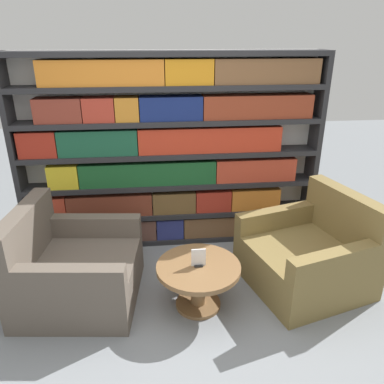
# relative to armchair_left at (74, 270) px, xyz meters

# --- Properties ---
(ground_plane) EXTENTS (14.00, 14.00, 0.00)m
(ground_plane) POSITION_rel_armchair_left_xyz_m (0.87, -0.53, -0.27)
(ground_plane) COLOR gray
(bookshelf) EXTENTS (3.01, 0.30, 1.94)m
(bookshelf) POSITION_rel_armchair_left_xyz_m (0.87, 0.93, 0.69)
(bookshelf) COLOR silver
(bookshelf) RESTS_ON ground_plane
(armchair_left) EXTENTS (1.02, 1.01, 0.83)m
(armchair_left) POSITION_rel_armchair_left_xyz_m (0.00, 0.00, 0.00)
(armchair_left) COLOR brown
(armchair_left) RESTS_ON ground_plane
(armchair_right) EXTENTS (1.14, 1.14, 0.83)m
(armchair_right) POSITION_rel_armchair_left_xyz_m (2.03, 0.01, 0.00)
(armchair_right) COLOR olive
(armchair_right) RESTS_ON ground_plane
(coffee_table) EXTENTS (0.67, 0.67, 0.39)m
(coffee_table) POSITION_rel_armchair_left_xyz_m (1.02, -0.21, 0.01)
(coffee_table) COLOR brown
(coffee_table) RESTS_ON ground_plane
(table_sign) EXTENTS (0.11, 0.06, 0.15)m
(table_sign) POSITION_rel_armchair_left_xyz_m (1.02, -0.21, 0.18)
(table_sign) COLOR black
(table_sign) RESTS_ON coffee_table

